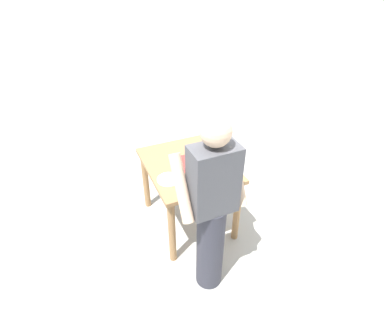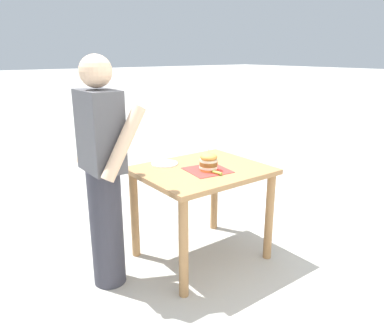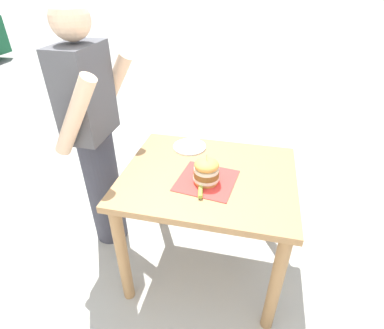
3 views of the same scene
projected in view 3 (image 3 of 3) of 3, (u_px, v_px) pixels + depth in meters
ground_plane at (205, 264)px, 2.18m from camera, size 80.00×80.00×0.00m
patio_table at (208, 193)px, 1.83m from camera, size 0.83×1.00×0.80m
serving_paper at (206, 180)px, 1.69m from camera, size 0.35×0.35×0.00m
sandwich at (206, 171)px, 1.64m from camera, size 0.15×0.15×0.18m
pickle_spear at (200, 192)px, 1.58m from camera, size 0.09×0.04×0.02m
side_plate_with_forks at (189, 147)px, 2.00m from camera, size 0.22×0.22×0.02m
diner_across_table at (94, 137)px, 1.96m from camera, size 0.55×0.35×1.69m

